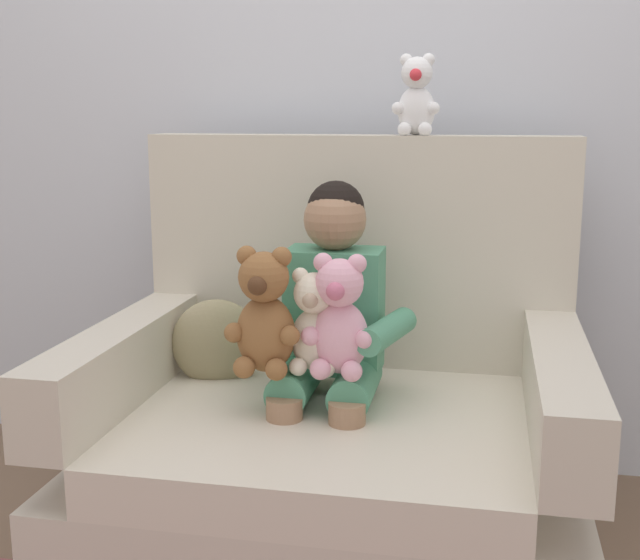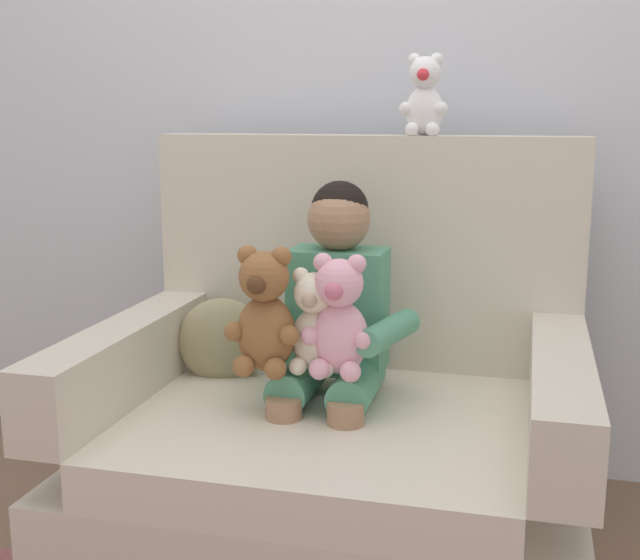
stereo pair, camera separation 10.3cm
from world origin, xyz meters
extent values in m
plane|color=brown|center=(0.00, 0.00, 0.00)|extent=(8.00, 8.00, 0.00)
cube|color=silver|center=(0.00, 0.70, 1.30)|extent=(6.00, 0.10, 2.60)
cube|color=beige|center=(0.00, 0.00, 0.15)|extent=(1.28, 0.99, 0.29)
cube|color=beige|center=(0.00, -0.07, 0.35)|extent=(1.00, 0.85, 0.12)
cube|color=beige|center=(0.00, 0.43, 0.76)|extent=(1.28, 0.14, 0.69)
cube|color=beige|center=(-0.57, -0.07, 0.51)|extent=(0.14, 0.85, 0.20)
cube|color=beige|center=(0.57, -0.07, 0.51)|extent=(0.14, 0.85, 0.20)
cube|color=#4C9370|center=(-0.02, 0.15, 0.64)|extent=(0.26, 0.16, 0.34)
sphere|color=#9E7556|center=(-0.02, 0.15, 0.89)|extent=(0.17, 0.17, 0.17)
sphere|color=black|center=(-0.02, 0.16, 0.91)|extent=(0.16, 0.16, 0.16)
cylinder|color=#4C9370|center=(-0.10, 0.02, 0.47)|extent=(0.11, 0.26, 0.11)
cylinder|color=#9E7556|center=(-0.10, -0.11, 0.32)|extent=(0.09, 0.09, 0.30)
cylinder|color=#4C9370|center=(0.06, 0.02, 0.47)|extent=(0.11, 0.26, 0.11)
cylinder|color=#9E7556|center=(0.06, -0.11, 0.32)|extent=(0.09, 0.09, 0.30)
cylinder|color=#4C9370|center=(-0.18, 0.03, 0.62)|extent=(0.13, 0.27, 0.07)
cylinder|color=#4C9370|center=(0.14, 0.03, 0.62)|extent=(0.13, 0.27, 0.07)
ellipsoid|color=brown|center=(-0.16, -0.07, 0.62)|extent=(0.15, 0.13, 0.20)
sphere|color=brown|center=(-0.16, -0.08, 0.77)|extent=(0.13, 0.13, 0.13)
sphere|color=#4C2D19|center=(-0.16, -0.14, 0.76)|extent=(0.05, 0.05, 0.05)
sphere|color=brown|center=(-0.20, -0.08, 0.82)|extent=(0.05, 0.05, 0.05)
sphere|color=brown|center=(-0.23, -0.11, 0.63)|extent=(0.05, 0.05, 0.05)
sphere|color=brown|center=(-0.20, -0.13, 0.55)|extent=(0.06, 0.06, 0.06)
sphere|color=brown|center=(-0.11, -0.08, 0.82)|extent=(0.05, 0.05, 0.05)
sphere|color=brown|center=(-0.09, -0.11, 0.63)|extent=(0.05, 0.05, 0.05)
sphere|color=brown|center=(-0.12, -0.13, 0.55)|extent=(0.06, 0.06, 0.06)
ellipsoid|color=silver|center=(-0.04, -0.03, 0.60)|extent=(0.12, 0.10, 0.16)
sphere|color=silver|center=(-0.04, -0.04, 0.73)|extent=(0.10, 0.10, 0.10)
sphere|color=tan|center=(-0.04, -0.09, 0.72)|extent=(0.04, 0.04, 0.04)
sphere|color=silver|center=(-0.07, -0.04, 0.77)|extent=(0.04, 0.04, 0.04)
sphere|color=silver|center=(-0.10, -0.06, 0.61)|extent=(0.04, 0.04, 0.04)
sphere|color=silver|center=(-0.07, -0.08, 0.54)|extent=(0.05, 0.05, 0.05)
sphere|color=silver|center=(0.00, -0.04, 0.77)|extent=(0.04, 0.04, 0.04)
sphere|color=silver|center=(0.02, -0.06, 0.61)|extent=(0.04, 0.04, 0.04)
sphere|color=silver|center=(0.00, -0.08, 0.54)|extent=(0.05, 0.05, 0.05)
ellipsoid|color=#EAA8BC|center=(0.03, -0.04, 0.62)|extent=(0.14, 0.12, 0.19)
sphere|color=#EAA8BC|center=(0.03, -0.06, 0.76)|extent=(0.12, 0.12, 0.12)
sphere|color=#CC6684|center=(0.03, -0.11, 0.75)|extent=(0.05, 0.05, 0.05)
sphere|color=#EAA8BC|center=(-0.01, -0.05, 0.81)|extent=(0.05, 0.05, 0.05)
sphere|color=#EAA8BC|center=(-0.04, -0.08, 0.63)|extent=(0.05, 0.05, 0.05)
sphere|color=#EAA8BC|center=(-0.01, -0.10, 0.55)|extent=(0.05, 0.05, 0.05)
sphere|color=#EAA8BC|center=(0.07, -0.05, 0.81)|extent=(0.05, 0.05, 0.05)
sphere|color=#EAA8BC|center=(0.10, -0.08, 0.63)|extent=(0.05, 0.05, 0.05)
sphere|color=#EAA8BC|center=(0.07, -0.10, 0.55)|extent=(0.05, 0.05, 0.05)
ellipsoid|color=white|center=(0.17, 0.43, 1.17)|extent=(0.11, 0.09, 0.14)
sphere|color=white|center=(0.17, 0.42, 1.28)|extent=(0.09, 0.09, 0.09)
sphere|color=#DB333D|center=(0.17, 0.38, 1.27)|extent=(0.03, 0.03, 0.03)
sphere|color=white|center=(0.13, 0.42, 1.32)|extent=(0.04, 0.04, 0.04)
sphere|color=white|center=(0.12, 0.40, 1.18)|extent=(0.04, 0.04, 0.04)
sphere|color=white|center=(0.14, 0.39, 1.12)|extent=(0.04, 0.04, 0.04)
sphere|color=white|center=(0.20, 0.42, 1.32)|extent=(0.04, 0.04, 0.04)
sphere|color=white|center=(0.22, 0.40, 1.18)|extent=(0.04, 0.04, 0.04)
sphere|color=white|center=(0.20, 0.39, 1.12)|extent=(0.04, 0.04, 0.04)
ellipsoid|color=#998C66|center=(-0.38, 0.19, 0.51)|extent=(0.28, 0.18, 0.26)
camera|label=1|loc=(0.38, -2.01, 1.17)|focal=46.05mm
camera|label=2|loc=(0.48, -1.98, 1.17)|focal=46.05mm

